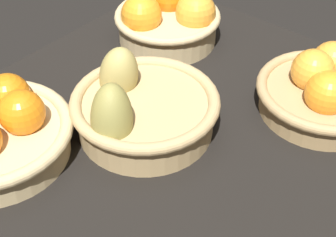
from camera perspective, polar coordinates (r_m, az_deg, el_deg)
The scene contains 4 objects.
market_tray at distance 86.88cm, azimuth -0.22°, elevation -2.14°, with size 84.00×72.00×3.00cm, color black.
basket_center_pears at distance 83.40cm, azimuth -3.15°, elevation 1.07°, with size 25.49×24.43×13.73cm.
basket_far_right at distance 106.27cm, azimuth -0.01°, elevation 11.01°, with size 21.59×21.59×11.95cm.
basket_near_right at distance 91.72cm, azimuth 17.27°, elevation 3.01°, with size 23.07×23.07×10.68cm.
Camera 1 is at (-48.88, -40.86, 60.57)cm, focal length 54.77 mm.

